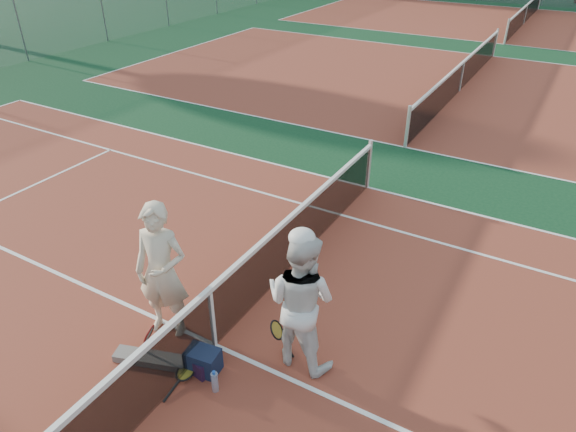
% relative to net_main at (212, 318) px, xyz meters
% --- Properties ---
extents(ground, '(130.00, 130.00, 0.00)m').
position_rel_net_main_xyz_m(ground, '(0.00, 0.00, -0.51)').
color(ground, '#0E351B').
rests_on(ground, ground).
extents(court_main, '(23.77, 10.97, 0.01)m').
position_rel_net_main_xyz_m(court_main, '(0.00, 0.00, -0.51)').
color(court_main, brown).
rests_on(court_main, ground).
extents(court_far_a, '(23.77, 10.97, 0.01)m').
position_rel_net_main_xyz_m(court_far_a, '(0.00, 13.50, -0.51)').
color(court_far_a, brown).
rests_on(court_far_a, ground).
extents(court_far_b, '(23.77, 10.97, 0.01)m').
position_rel_net_main_xyz_m(court_far_b, '(0.00, 27.00, -0.51)').
color(court_far_b, brown).
rests_on(court_far_b, ground).
extents(net_main, '(0.10, 10.98, 1.02)m').
position_rel_net_main_xyz_m(net_main, '(0.00, 0.00, 0.00)').
color(net_main, black).
rests_on(net_main, ground).
extents(net_far_a, '(0.10, 10.98, 1.02)m').
position_rel_net_main_xyz_m(net_far_a, '(0.00, 13.50, 0.00)').
color(net_far_a, black).
rests_on(net_far_a, ground).
extents(net_far_b, '(0.10, 10.98, 1.02)m').
position_rel_net_main_xyz_m(net_far_b, '(0.00, 27.00, 0.00)').
color(net_far_b, black).
rests_on(net_far_b, ground).
extents(player_a, '(0.86, 0.68, 2.05)m').
position_rel_net_main_xyz_m(player_a, '(-0.76, -0.05, 0.52)').
color(player_a, beige).
rests_on(player_a, ground).
extents(player_b, '(1.00, 0.79, 1.98)m').
position_rel_net_main_xyz_m(player_b, '(1.13, 0.40, 0.48)').
color(player_b, silver).
rests_on(player_b, ground).
extents(racket_red, '(0.32, 0.33, 0.56)m').
position_rel_net_main_xyz_m(racket_red, '(-0.58, -0.61, -0.23)').
color(racket_red, maroon).
rests_on(racket_red, ground).
extents(racket_black_held, '(0.36, 0.32, 0.53)m').
position_rel_net_main_xyz_m(racket_black_held, '(0.82, 0.32, -0.24)').
color(racket_black_held, black).
rests_on(racket_black_held, ground).
extents(racket_spare, '(0.31, 0.61, 0.11)m').
position_rel_net_main_xyz_m(racket_spare, '(0.01, -0.64, -0.45)').
color(racket_spare, black).
rests_on(racket_spare, ground).
extents(sports_bag_navy, '(0.47, 0.35, 0.34)m').
position_rel_net_main_xyz_m(sports_bag_navy, '(0.15, -0.43, -0.34)').
color(sports_bag_navy, '#101A32').
rests_on(sports_bag_navy, ground).
extents(sports_bag_purple, '(0.32, 0.24, 0.24)m').
position_rel_net_main_xyz_m(sports_bag_purple, '(0.13, -0.49, -0.39)').
color(sports_bag_purple, black).
rests_on(sports_bag_purple, ground).
extents(net_cover_canvas, '(1.03, 0.54, 0.11)m').
position_rel_net_main_xyz_m(net_cover_canvas, '(-0.56, -0.67, -0.46)').
color(net_cover_canvas, slate).
rests_on(net_cover_canvas, ground).
extents(water_bottle, '(0.09, 0.09, 0.30)m').
position_rel_net_main_xyz_m(water_bottle, '(0.48, -0.63, -0.36)').
color(water_bottle, silver).
rests_on(water_bottle, ground).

